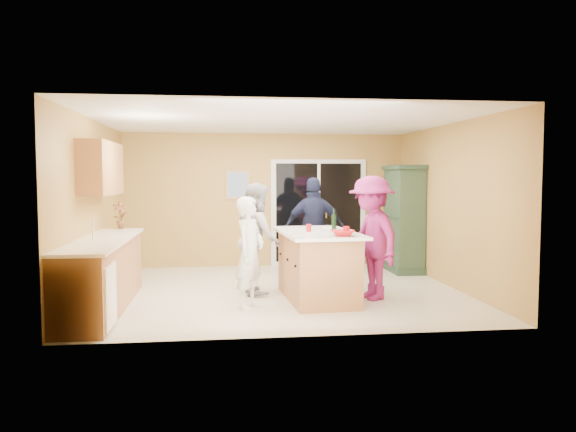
{
  "coord_description": "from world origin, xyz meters",
  "views": [
    {
      "loc": [
        -0.9,
        -8.5,
        1.76
      ],
      "look_at": [
        0.15,
        0.1,
        1.15
      ],
      "focal_mm": 35.0,
      "sensor_mm": 36.0,
      "label": 1
    }
  ],
  "objects": [
    {
      "name": "woman_navy",
      "position": [
        0.68,
        0.78,
        0.87
      ],
      "size": [
        1.04,
        0.47,
        1.75
      ],
      "primitive_type": "imported",
      "rotation": [
        0.0,
        0.0,
        3.09
      ],
      "color": "#161B32",
      "rests_on": "floor"
    },
    {
      "name": "wall_left",
      "position": [
        -2.75,
        0.0,
        1.3
      ],
      "size": [
        0.1,
        5.0,
        2.6
      ],
      "primitive_type": "cube",
      "color": "#E3B75D",
      "rests_on": "ground"
    },
    {
      "name": "wine_bottle",
      "position": [
        0.78,
        -0.34,
        1.1
      ],
      "size": [
        0.07,
        0.07,
        0.3
      ],
      "rotation": [
        0.0,
        0.0,
        -0.22
      ],
      "color": "black",
      "rests_on": "kitchen_island"
    },
    {
      "name": "wall_back",
      "position": [
        0.0,
        2.5,
        1.3
      ],
      "size": [
        5.5,
        0.1,
        2.6
      ],
      "primitive_type": "cube",
      "color": "#E3B75D",
      "rests_on": "ground"
    },
    {
      "name": "upper_cabinets",
      "position": [
        -2.58,
        -0.2,
        1.88
      ],
      "size": [
        0.35,
        1.6,
        0.75
      ],
      "primitive_type": "cube",
      "color": "#A2663F",
      "rests_on": "wall_left"
    },
    {
      "name": "wall_front",
      "position": [
        0.0,
        -2.5,
        1.3
      ],
      "size": [
        5.5,
        0.1,
        2.6
      ],
      "primitive_type": "cube",
      "color": "#E3B75D",
      "rests_on": "ground"
    },
    {
      "name": "tulip_vase",
      "position": [
        -2.45,
        0.52,
        1.16
      ],
      "size": [
        0.26,
        0.2,
        0.43
      ],
      "primitive_type": "imported",
      "rotation": [
        0.0,
        0.0,
        0.2
      ],
      "color": "red",
      "rests_on": "left_cabinet_run"
    },
    {
      "name": "white_plate",
      "position": [
        0.78,
        -0.04,
        0.99
      ],
      "size": [
        0.22,
        0.22,
        0.01
      ],
      "primitive_type": "cylinder",
      "rotation": [
        0.0,
        0.0,
        0.01
      ],
      "color": "silver",
      "rests_on": "kitchen_island"
    },
    {
      "name": "left_cabinet_run",
      "position": [
        -2.45,
        -1.05,
        0.46
      ],
      "size": [
        0.65,
        3.05,
        1.24
      ],
      "color": "#A2663F",
      "rests_on": "floor"
    },
    {
      "name": "kitchen_island",
      "position": [
        0.48,
        -0.65,
        0.46
      ],
      "size": [
        1.12,
        1.92,
        0.98
      ],
      "rotation": [
        0.0,
        0.0,
        0.06
      ],
      "color": "#A2663F",
      "rests_on": "floor"
    },
    {
      "name": "floor",
      "position": [
        0.0,
        0.0,
        0.0
      ],
      "size": [
        5.5,
        5.5,
        0.0
      ],
      "primitive_type": "plane",
      "color": "beige",
      "rests_on": "ground"
    },
    {
      "name": "sliding_door",
      "position": [
        1.05,
        2.46,
        1.05
      ],
      "size": [
        1.9,
        0.07,
        2.1
      ],
      "color": "silver",
      "rests_on": "floor"
    },
    {
      "name": "framed_picture",
      "position": [
        -0.55,
        2.48,
        1.6
      ],
      "size": [
        0.46,
        0.04,
        0.56
      ],
      "color": "tan",
      "rests_on": "wall_back"
    },
    {
      "name": "woman_magenta",
      "position": [
        1.25,
        -0.73,
        0.88
      ],
      "size": [
        0.96,
        1.28,
        1.77
      ],
      "primitive_type": "imported",
      "rotation": [
        0.0,
        0.0,
        -1.28
      ],
      "color": "#841C50",
      "rests_on": "floor"
    },
    {
      "name": "tumbler_far",
      "position": [
        0.76,
        -1.24,
        1.04
      ],
      "size": [
        0.09,
        0.09,
        0.12
      ],
      "primitive_type": "cylinder",
      "rotation": [
        0.0,
        0.0,
        -0.15
      ],
      "color": "#AD1319",
      "rests_on": "kitchen_island"
    },
    {
      "name": "tumbler_near",
      "position": [
        0.35,
        -0.69,
        1.03
      ],
      "size": [
        0.08,
        0.08,
        0.11
      ],
      "primitive_type": "cylinder",
      "rotation": [
        0.0,
        0.0,
        -0.08
      ],
      "color": "#AD1319",
      "rests_on": "kitchen_island"
    },
    {
      "name": "wall_right",
      "position": [
        2.75,
        0.0,
        1.3
      ],
      "size": [
        0.1,
        5.0,
        2.6
      ],
      "primitive_type": "cube",
      "color": "#E3B75D",
      "rests_on": "ground"
    },
    {
      "name": "woman_white",
      "position": [
        -0.51,
        -1.08,
        0.75
      ],
      "size": [
        0.58,
        0.65,
        1.49
      ],
      "primitive_type": "imported",
      "rotation": [
        0.0,
        0.0,
        1.06
      ],
      "color": "white",
      "rests_on": "floor"
    },
    {
      "name": "green_hutch",
      "position": [
        2.49,
        1.52,
        0.96
      ],
      "size": [
        0.56,
        1.07,
        1.97
      ],
      "color": "#243A29",
      "rests_on": "floor"
    },
    {
      "name": "ceiling",
      "position": [
        0.0,
        0.0,
        2.6
      ],
      "size": [
        5.5,
        5.0,
        0.1
      ],
      "primitive_type": "cube",
      "color": "white",
      "rests_on": "wall_back"
    },
    {
      "name": "woman_grey",
      "position": [
        -0.33,
        -0.09,
        0.83
      ],
      "size": [
        0.71,
        0.87,
        1.67
      ],
      "primitive_type": "imported",
      "rotation": [
        0.0,
        0.0,
        1.67
      ],
      "color": "#AEAEB0",
      "rests_on": "floor"
    },
    {
      "name": "serving_bowl",
      "position": [
        0.7,
        -1.3,
        1.02
      ],
      "size": [
        0.34,
        0.34,
        0.08
      ],
      "primitive_type": "imported",
      "rotation": [
        0.0,
        0.0,
        -0.09
      ],
      "color": "#AD1319",
      "rests_on": "kitchen_island"
    }
  ]
}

